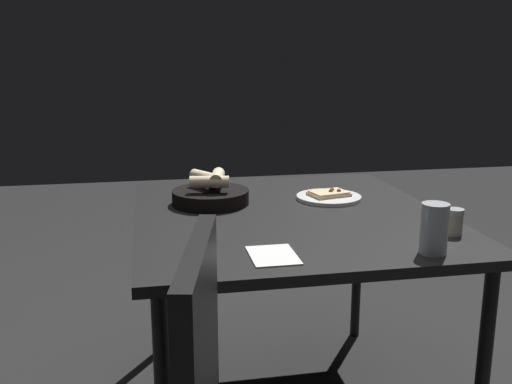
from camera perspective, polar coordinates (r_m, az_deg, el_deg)
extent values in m
cube|color=black|center=(1.92, 3.20, -2.46)|extent=(1.10, 1.00, 0.03)
cylinder|color=black|center=(2.45, -9.85, -8.10)|extent=(0.04, 0.04, 0.70)
cylinder|color=black|center=(2.61, 9.91, -6.76)|extent=(0.04, 0.04, 0.70)
cylinder|color=black|center=(1.81, 21.29, -17.00)|extent=(0.04, 0.04, 0.70)
cylinder|color=white|center=(2.10, 7.15, -0.54)|extent=(0.23, 0.23, 0.01)
cube|color=tan|center=(2.10, 7.16, -0.22)|extent=(0.13, 0.15, 0.01)
cube|color=beige|center=(2.10, 7.16, -0.01)|extent=(0.12, 0.14, 0.01)
sphere|color=brown|center=(2.11, 7.47, 0.20)|extent=(0.02, 0.02, 0.02)
sphere|color=brown|center=(2.10, 8.13, 0.09)|extent=(0.02, 0.02, 0.02)
sphere|color=brown|center=(2.09, 7.36, 0.07)|extent=(0.02, 0.02, 0.02)
cylinder|color=black|center=(2.02, -4.48, -0.50)|extent=(0.27, 0.27, 0.05)
cylinder|color=beige|center=(1.96, -4.59, 0.99)|extent=(0.06, 0.14, 0.04)
cylinder|color=beige|center=(2.01, -3.82, 1.46)|extent=(0.14, 0.07, 0.04)
cylinder|color=beige|center=(2.03, -4.92, 1.42)|extent=(0.14, 0.11, 0.04)
cylinder|color=#AE1714|center=(1.96, -4.80, -1.05)|extent=(0.06, 0.06, 0.03)
cylinder|color=silver|center=(1.58, 17.07, -3.46)|extent=(0.07, 0.07, 0.13)
cylinder|color=orange|center=(1.59, 17.01, -4.30)|extent=(0.06, 0.06, 0.08)
cylinder|color=#BFB299|center=(1.77, 18.86, -3.02)|extent=(0.05, 0.05, 0.06)
cylinder|color=maroon|center=(1.77, 18.83, -3.44)|extent=(0.04, 0.04, 0.03)
cylinder|color=#B7B7BC|center=(1.76, 18.95, -1.81)|extent=(0.05, 0.05, 0.01)
cube|color=white|center=(1.51, 1.68, -6.24)|extent=(0.16, 0.12, 0.00)
cube|color=black|center=(1.13, -5.57, -16.86)|extent=(0.42, 0.12, 0.48)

